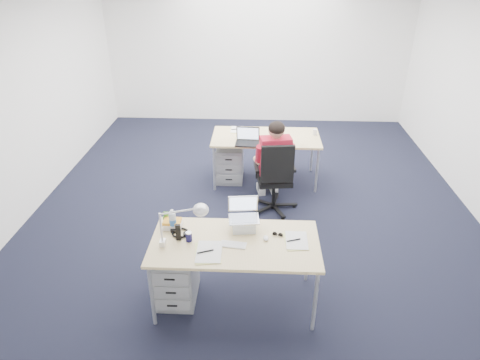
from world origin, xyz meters
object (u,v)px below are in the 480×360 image
Objects in this scene: silver_laptop at (244,216)px; wireless_keyboard at (233,245)px; desk_near at (235,246)px; can_koozie at (189,237)px; headphones at (180,232)px; book_stack at (173,224)px; drawer_pedestal_near at (176,275)px; dark_laptop at (247,136)px; seated_person at (273,163)px; computer_mouse at (266,238)px; desk_far at (266,139)px; water_bottle at (173,220)px; far_cup at (315,132)px; drawer_pedestal_far at (230,163)px; bear_figurine at (166,217)px; desk_lamp at (176,224)px; cordless_phone at (178,232)px; office_chair at (274,191)px; sunglasses at (278,234)px.

silver_laptop is 0.32m from wireless_keyboard.
can_koozie is (-0.44, -0.00, 0.10)m from desk_near.
book_stack reaches higher than headphones.
headphones reaches higher than drawer_pedestal_near.
can_koozie is at bearing -98.27° from dark_laptop.
seated_person is 5.18× the size of wireless_keyboard.
desk_far is at bearing 83.20° from computer_mouse.
water_bottle is at bearing 97.59° from drawer_pedestal_near.
seated_person is 4.03× the size of silver_laptop.
far_cup reaches higher than headphones.
drawer_pedestal_far is at bearing 95.02° from desk_near.
bear_figurine is 3.02m from far_cup.
water_bottle is (-0.91, 0.12, 0.10)m from computer_mouse.
headphones is 0.25m from bear_figurine.
seated_person reaches higher than far_cup.
bear_figurine is (-0.11, 0.26, 0.52)m from drawer_pedestal_near.
far_cup is at bearing 3.88° from drawer_pedestal_far.
can_koozie is at bearing -10.14° from drawer_pedestal_near.
desk_lamp is (-0.60, -0.30, 0.08)m from silver_laptop.
desk_near is 2.35m from dark_laptop.
cordless_phone reaches higher than desk_far.
desk_far is at bearing 90.59° from wireless_keyboard.
desk_near is 2.71m from drawer_pedestal_far.
silver_laptop is 0.79m from bear_figurine.
desk_far is 2.68m from headphones.
bear_figurine is (-0.17, 0.18, 0.05)m from headphones.
drawer_pedestal_far is at bearing 178.42° from desk_far.
dark_laptop is 3.92× the size of far_cup.
silver_laptop is (-0.35, -1.56, 0.59)m from office_chair.
water_bottle is 0.47× the size of desk_lamp.
can_koozie is at bearing -162.75° from silver_laptop.
desk_near is 2.00m from seated_person.
headphones is at bearing -127.22° from seated_person.
drawer_pedestal_near is 0.71m from desk_lamp.
computer_mouse is at bearing -101.21° from office_chair.
book_stack is at bearing 87.16° from desk_lamp.
water_bottle is (-0.62, 0.18, 0.16)m from desk_near.
office_chair is at bearing -82.38° from desk_far.
silver_laptop reaches higher than can_koozie.
desk_far is 0.96m from office_chair.
seated_person reaches higher than bear_figurine.
computer_mouse is 0.97× the size of far_cup.
silver_laptop reaches higher than water_bottle.
silver_laptop is 1.84× the size of cordless_phone.
water_bottle is 2.15× the size of sunglasses.
computer_mouse is 0.38× the size of headphones.
wireless_keyboard is at bearing -88.07° from dark_laptop.
far_cup is (1.66, 2.57, -0.07)m from water_bottle.
water_bottle is (-0.08, 0.07, 0.09)m from headphones.
desk_lamp is (-0.29, -2.75, 0.69)m from drawer_pedestal_far.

